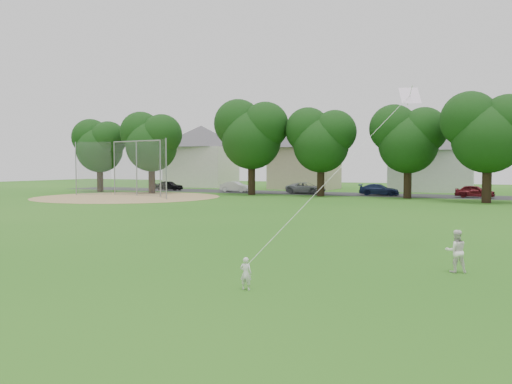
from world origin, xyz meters
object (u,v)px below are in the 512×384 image
at_px(toddler, 246,274).
at_px(baseball_backstop, 132,169).
at_px(kite, 344,164).
at_px(older_boy, 456,251).

height_order(toddler, baseball_backstop, baseball_backstop).
xyz_separation_m(toddler, kite, (1.37, 4.07, 2.71)).
distance_m(older_boy, baseball_backstop, 40.65).
bearing_deg(baseball_backstop, toddler, -47.54).
distance_m(kite, baseball_backstop, 38.31).
height_order(toddler, kite, kite).
bearing_deg(kite, baseball_backstop, 138.09).
bearing_deg(kite, older_boy, 4.87).
bearing_deg(toddler, older_boy, -141.94).
distance_m(toddler, baseball_backstop, 40.27).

